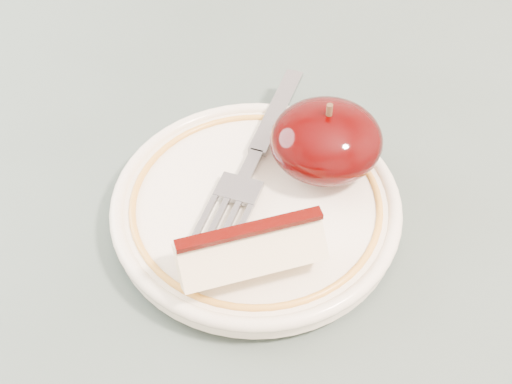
{
  "coord_description": "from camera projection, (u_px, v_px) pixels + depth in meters",
  "views": [
    {
      "loc": [
        -0.04,
        -0.28,
        1.11
      ],
      "look_at": [
        -0.0,
        0.01,
        0.78
      ],
      "focal_mm": 50.0,
      "sensor_mm": 36.0,
      "label": 1
    }
  ],
  "objects": [
    {
      "name": "table",
      "position": [
        262.0,
        301.0,
        0.52
      ],
      "size": [
        0.9,
        0.9,
        0.75
      ],
      "color": "brown",
      "rests_on": "ground"
    },
    {
      "name": "plate",
      "position": [
        256.0,
        207.0,
        0.45
      ],
      "size": [
        0.18,
        0.18,
        0.02
      ],
      "color": "#F2EBCB",
      "rests_on": "table"
    },
    {
      "name": "apple_half",
      "position": [
        326.0,
        141.0,
        0.45
      ],
      "size": [
        0.07,
        0.07,
        0.05
      ],
      "color": "black",
      "rests_on": "plate"
    },
    {
      "name": "apple_wedge",
      "position": [
        250.0,
        250.0,
        0.4
      ],
      "size": [
        0.09,
        0.05,
        0.04
      ],
      "rotation": [
        0.0,
        0.0,
        0.18
      ],
      "color": "beige",
      "rests_on": "plate"
    },
    {
      "name": "fork",
      "position": [
        256.0,
        153.0,
        0.47
      ],
      "size": [
        0.09,
        0.16,
        0.0
      ],
      "rotation": [
        0.0,
        0.0,
        1.12
      ],
      "color": "gray",
      "rests_on": "plate"
    }
  ]
}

